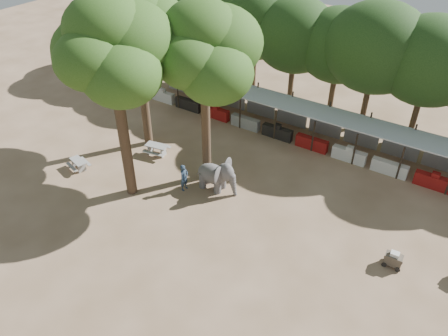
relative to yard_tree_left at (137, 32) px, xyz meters
The scene contains 11 objects.
ground 14.23m from the yard_tree_left, 38.20° to the right, with size 100.00×100.00×0.00m, color brown.
vendor_stalls 13.30m from the yard_tree_left, 36.06° to the left, with size 28.00×2.99×2.80m.
yard_tree_left is the anchor object (origin of this frame).
yard_tree_center 5.92m from the yard_tree_left, 59.04° to the right, with size 7.10×6.90×12.04m.
yard_tree_back 6.09m from the yard_tree_left, ahead, with size 7.10×6.90×11.36m.
backdrop_trees 15.17m from the yard_tree_left, 52.28° to the left, with size 46.46×5.95×8.33m.
elephant 10.50m from the yard_tree_left, 14.84° to the right, with size 2.84×2.18×2.17m.
handler 9.81m from the yard_tree_left, 28.67° to the right, with size 0.66×0.44×1.83m, color #26384C.
picnic_table_near 9.54m from the yard_tree_left, 106.82° to the right, with size 1.63×1.54×0.68m.
picnic_table_far 7.94m from the yard_tree_left, 31.95° to the right, with size 1.81×1.68×0.78m.
cart_front 20.35m from the yard_tree_left, ahead, with size 0.99×0.68×0.93m.
Camera 1 is at (10.84, -12.96, 17.22)m, focal length 35.00 mm.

